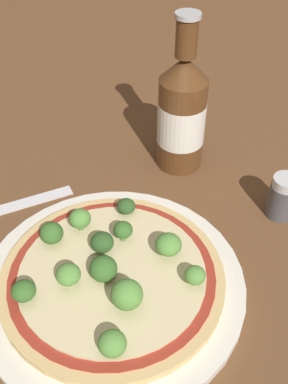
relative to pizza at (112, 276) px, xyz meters
name	(u,v)px	position (x,y,z in m)	size (l,w,h in m)	color
ground_plane	(125,286)	(0.01, 0.01, -0.02)	(3.00, 3.00, 0.00)	brown
plate	(112,283)	(0.00, 0.00, -0.01)	(0.30, 0.30, 0.01)	silver
pizza	(112,276)	(0.00, 0.00, 0.00)	(0.25, 0.25, 0.01)	tan
broccoli_floret_0	(126,206)	(-0.06, 0.07, 0.02)	(0.02, 0.02, 0.02)	#6B8E51
broccoli_floret_1	(127,295)	(0.04, -0.01, 0.03)	(0.03, 0.03, 0.03)	#6B8E51
broccoli_floret_2	(112,343)	(0.07, -0.05, 0.02)	(0.03, 0.03, 0.02)	#6B8E51
broccoli_floret_3	(103,269)	(0.00, -0.01, 0.02)	(0.03, 0.03, 0.03)	#6B8E51
broccoli_floret_4	(68,275)	(-0.01, -0.04, 0.02)	(0.03, 0.03, 0.03)	#6B8E51
broccoli_floret_5	(99,244)	(-0.03, 0.01, 0.02)	(0.03, 0.03, 0.03)	#6B8E51
broccoli_floret_6	(52,233)	(-0.08, -0.03, 0.02)	(0.03, 0.03, 0.03)	#6B8E51
broccoli_floret_7	(78,220)	(-0.07, 0.01, 0.02)	(0.03, 0.03, 0.03)	#6B8E51
broccoli_floret_8	(168,245)	(0.02, 0.06, 0.02)	(0.03, 0.03, 0.03)	#6B8E51
broccoli_floret_9	(195,275)	(0.07, 0.06, 0.02)	(0.02, 0.02, 0.02)	#6B8E51
broccoli_floret_10	(24,291)	(-0.03, -0.09, 0.02)	(0.03, 0.03, 0.02)	#6B8E51
broccoli_floret_11	(123,230)	(-0.03, 0.04, 0.02)	(0.02, 0.02, 0.03)	#6B8E51
beer_bottle	(182,113)	(-0.12, 0.21, 0.07)	(0.07, 0.07, 0.22)	#563319
pepper_shaker	(283,197)	(0.05, 0.24, 0.01)	(0.04, 0.04, 0.06)	#4C4C51
fork	(4,209)	(-0.19, -0.04, -0.02)	(0.06, 0.18, 0.00)	silver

